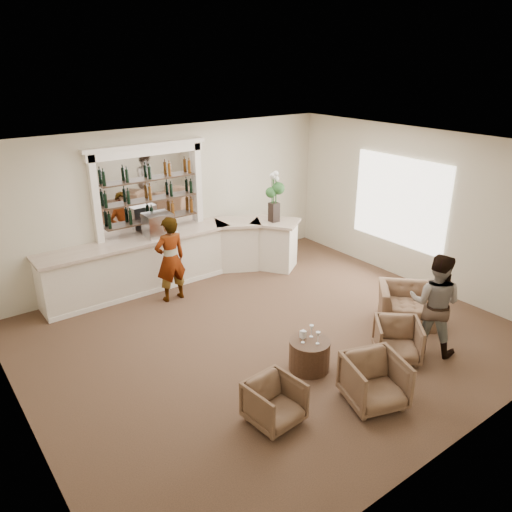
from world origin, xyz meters
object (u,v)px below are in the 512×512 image
Objects in this scene: cocktail_table at (309,355)px; flower_vase at (274,194)px; bar_counter at (178,258)px; armchair_center at (374,381)px; espresso_machine at (158,225)px; armchair_far at (407,304)px; sommelier at (170,259)px; guest at (435,304)px; armchair_right at (397,340)px; armchair_left at (274,402)px.

cocktail_table is 4.37m from flower_vase.
bar_counter is 5.33m from armchair_center.
espresso_machine reaches higher than bar_counter.
armchair_center is 0.70× the size of flower_vase.
espresso_machine is at bearing 170.86° from armchair_far.
flower_vase is at bearing -12.70° from espresso_machine.
sommelier is 0.90m from espresso_machine.
cocktail_table is 0.56× the size of flower_vase.
sommelier is at bearing 5.87° from guest.
bar_counter reaches higher than armchair_far.
espresso_machine is (0.13, 0.74, 0.50)m from sommelier.
cocktail_table is (0.08, -4.14, -0.32)m from bar_counter.
armchair_center is 0.78× the size of armchair_far.
armchair_center is 1.11× the size of armchair_right.
sommelier is at bearing 156.74° from armchair_right.
flower_vase is (1.93, 4.70, 1.42)m from armchair_center.
cocktail_table is at bearing 116.48° from armchair_center.
armchair_far is (2.51, 0.07, 0.09)m from cocktail_table.
bar_counter is at bearing 148.24° from armchair_right.
armchair_far is (2.59, -4.07, -0.24)m from bar_counter.
sommelier is at bearing 99.42° from cocktail_table.
armchair_center reaches higher than armchair_left.
cocktail_table is 4.39m from espresso_machine.
armchair_center is 5.52m from espresso_machine.
guest reaches higher than espresso_machine.
cocktail_table is 2.24m from guest.
bar_counter is 4.99m from armchair_right.
sommelier reaches higher than bar_counter.
armchair_right is (1.20, 0.55, -0.04)m from armchair_center.
guest is 2.39× the size of armchair_right.
cocktail_table is 0.89× the size of armchair_right.
espresso_machine is at bearing 115.30° from armchair_center.
bar_counter is at bearing -8.76° from espresso_machine.
bar_counter is 7.88× the size of armchair_right.
espresso_machine is at bearing 76.13° from armchair_left.
guest is 1.51× the size of flower_vase.
bar_counter is 2.55m from flower_vase.
armchair_left is 5.51m from flower_vase.
armchair_center is 5.27m from flower_vase.
sommelier is 1.70× the size of armchair_far.
cocktail_table is 0.37× the size of guest.
cocktail_table is 1.19m from armchair_center.
cocktail_table is at bearing -120.59° from flower_vase.
bar_counter is at bearing 167.80° from armchair_far.
armchair_center is (-1.85, -0.38, -0.50)m from guest.
armchair_far is (3.09, -3.41, -0.54)m from sommelier.
armchair_left reaches higher than cocktail_table.
flower_vase is (2.66, 0.04, 0.91)m from sommelier.
bar_counter is 8.88× the size of cocktail_table.
cocktail_table is at bearing 43.04° from guest.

